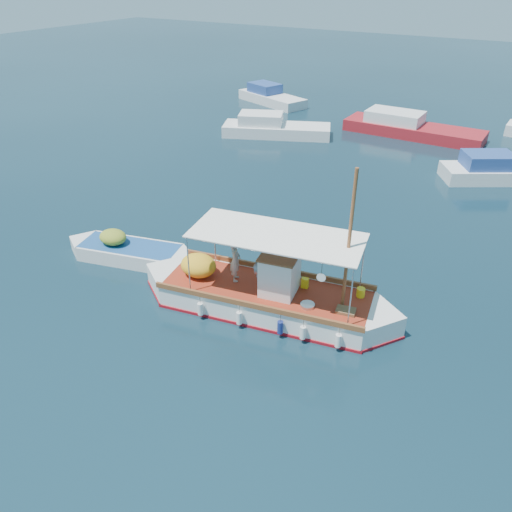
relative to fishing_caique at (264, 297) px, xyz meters
The scene contains 7 objects.
ground 0.89m from the fishing_caique, 63.17° to the left, with size 160.00×160.00×0.00m, color black.
fishing_caique is the anchor object (origin of this frame).
dinghy 6.77m from the fishing_caique, behind, with size 5.75×2.65×1.44m.
bg_boat_nw 21.17m from the fishing_caique, 118.15° to the left, with size 8.04×5.23×1.80m.
bg_boat_n 23.86m from the fishing_caique, 93.57° to the left, with size 9.93×3.01×1.80m.
bg_boat_ne 18.70m from the fishing_caique, 72.92° to the left, with size 7.01×5.43×1.80m.
bg_boat_far_w 30.84m from the fishing_caique, 118.89° to the left, with size 7.22×4.55×1.80m.
Camera 1 is at (7.00, -13.56, 11.07)m, focal length 35.00 mm.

